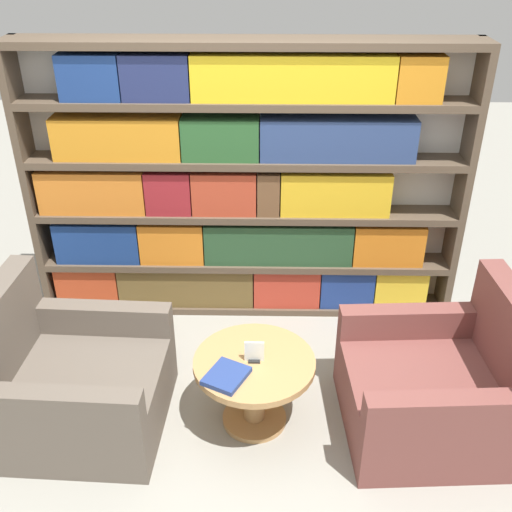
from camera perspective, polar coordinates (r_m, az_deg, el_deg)
The scene contains 7 objects.
ground_plane at distance 3.64m, azimuth -1.51°, elevation -16.21°, with size 14.00×14.00×0.00m, color gray.
bookshelf at distance 4.18m, azimuth -1.49°, elevation 6.19°, with size 3.00×0.30×1.96m.
armchair_left at distance 3.66m, azimuth -17.21°, elevation -11.58°, with size 0.98×0.92×0.87m.
armchair_right at distance 3.62m, azimuth 17.06°, elevation -11.98°, with size 0.99×0.92×0.87m.
coffee_table at distance 3.47m, azimuth -0.16°, elevation -11.54°, with size 0.69×0.69×0.46m.
table_sign at distance 3.35m, azimuth -0.17°, elevation -9.21°, with size 0.11×0.06×0.13m.
stray_book at distance 3.27m, azimuth -2.84°, elevation -11.34°, with size 0.28×0.29×0.03m.
Camera 1 is at (0.14, -2.52, 2.62)m, focal length 42.00 mm.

